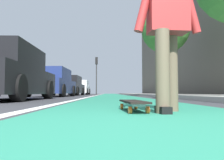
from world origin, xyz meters
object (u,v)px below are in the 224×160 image
(skater_person, at_px, (167,22))
(parked_car_near, at_px, (4,75))
(parked_car_end, at_px, (80,88))
(street_tree_mid, at_px, (165,29))
(skateboard, at_px, (133,103))
(traffic_light, at_px, (96,69))
(parked_car_far, at_px, (69,86))
(parked_car_mid, at_px, (52,83))

(skater_person, bearing_deg, parked_car_near, 41.07)
(parked_car_end, bearing_deg, street_tree_mid, -149.89)
(skateboard, relative_size, parked_car_near, 0.20)
(traffic_light, bearing_deg, parked_car_far, 168.01)
(parked_car_mid, distance_m, street_tree_mid, 7.19)
(parked_car_end, bearing_deg, parked_car_near, -179.66)
(skater_person, relative_size, parked_car_far, 0.40)
(parked_car_far, relative_size, parked_car_end, 0.93)
(parked_car_near, distance_m, parked_car_end, 18.01)
(parked_car_mid, height_order, parked_car_end, parked_car_end)
(traffic_light, relative_size, street_tree_mid, 0.78)
(parked_car_end, bearing_deg, parked_car_far, 179.56)
(parked_car_end, xyz_separation_m, traffic_light, (1.46, -1.65, 2.18))
(street_tree_mid, bearing_deg, parked_car_end, 30.11)
(parked_car_near, xyz_separation_m, street_tree_mid, (7.10, -6.22, 3.24))
(parked_car_near, height_order, parked_car_far, parked_car_far)
(parked_car_mid, xyz_separation_m, street_tree_mid, (1.27, -6.29, 3.24))
(parked_car_near, relative_size, street_tree_mid, 0.79)
(skateboard, bearing_deg, parked_car_near, 39.19)
(parked_car_near, distance_m, traffic_light, 19.65)
(skateboard, xyz_separation_m, traffic_light, (23.31, 1.59, 2.80))
(skateboard, distance_m, parked_car_near, 4.99)
(skateboard, xyz_separation_m, skater_person, (-0.15, -0.35, 0.84))
(parked_car_near, bearing_deg, traffic_light, -4.52)
(parked_car_end, xyz_separation_m, street_tree_mid, (-10.91, -6.33, 3.22))
(parked_car_near, height_order, traffic_light, traffic_light)
(skateboard, distance_m, parked_car_mid, 10.20)
(skater_person, relative_size, street_tree_mid, 0.30)
(skateboard, height_order, parked_car_mid, parked_car_mid)
(skateboard, distance_m, parked_car_end, 22.10)
(parked_car_end, distance_m, street_tree_mid, 13.02)
(skater_person, xyz_separation_m, parked_car_near, (3.99, 3.47, -0.24))
(skateboard, xyz_separation_m, parked_car_end, (21.85, 3.23, 0.62))
(skater_person, bearing_deg, parked_car_far, 13.21)
(skater_person, distance_m, street_tree_mid, 11.81)
(parked_car_end, relative_size, traffic_light, 1.06)
(parked_car_mid, relative_size, street_tree_mid, 0.79)
(parked_car_mid, bearing_deg, parked_car_near, -179.32)
(skater_person, relative_size, parked_car_mid, 0.39)
(skateboard, bearing_deg, parked_car_far, 12.10)
(parked_car_far, xyz_separation_m, parked_car_end, (6.53, -0.05, 0.01))
(parked_car_near, bearing_deg, parked_car_mid, 0.68)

